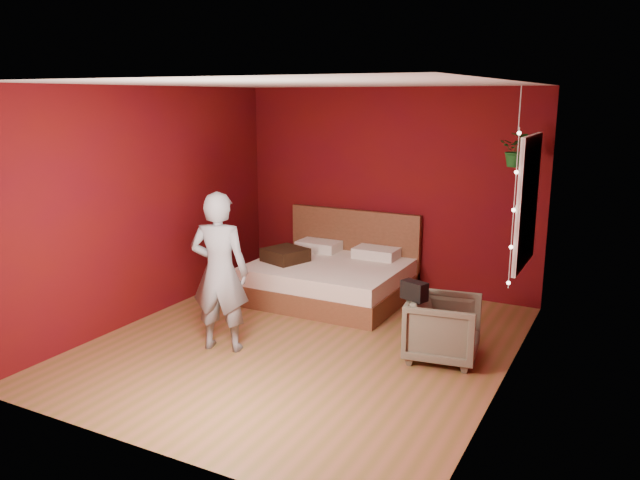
# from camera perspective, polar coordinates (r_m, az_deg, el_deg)

# --- Properties ---
(floor) EXTENTS (4.50, 4.50, 0.00)m
(floor) POSITION_cam_1_polar(r_m,az_deg,el_deg) (6.51, -1.54, -9.43)
(floor) COLOR #905939
(floor) RESTS_ON ground
(room_walls) EXTENTS (4.04, 4.54, 2.62)m
(room_walls) POSITION_cam_1_polar(r_m,az_deg,el_deg) (6.07, -1.63, 5.38)
(room_walls) COLOR #560D09
(room_walls) RESTS_ON ground
(window) EXTENTS (0.05, 0.97, 1.27)m
(window) POSITION_cam_1_polar(r_m,az_deg,el_deg) (6.30, 18.41, 3.35)
(window) COLOR white
(window) RESTS_ON room_walls
(fairy_lights) EXTENTS (0.04, 0.04, 1.45)m
(fairy_lights) POSITION_cam_1_polar(r_m,az_deg,el_deg) (5.79, 17.29, 2.63)
(fairy_lights) COLOR silver
(fairy_lights) RESTS_ON room_walls
(bed) EXTENTS (1.84, 1.57, 1.01)m
(bed) POSITION_cam_1_polar(r_m,az_deg,el_deg) (7.86, 1.08, -3.39)
(bed) COLOR brown
(bed) RESTS_ON ground
(person) EXTENTS (0.67, 0.53, 1.60)m
(person) POSITION_cam_1_polar(r_m,az_deg,el_deg) (6.21, -9.16, -2.91)
(person) COLOR slate
(person) RESTS_ON ground
(armchair) EXTENTS (0.77, 0.75, 0.62)m
(armchair) POSITION_cam_1_polar(r_m,az_deg,el_deg) (6.16, 11.20, -7.93)
(armchair) COLOR #6A6954
(armchair) RESTS_ON ground
(handbag) EXTENTS (0.28, 0.20, 0.18)m
(handbag) POSITION_cam_1_polar(r_m,az_deg,el_deg) (5.93, 8.62, -4.59)
(handbag) COLOR black
(handbag) RESTS_ON armchair
(throw_pillow) EXTENTS (0.59, 0.59, 0.16)m
(throw_pillow) POSITION_cam_1_polar(r_m,az_deg,el_deg) (7.83, -3.19, -1.36)
(throw_pillow) COLOR black
(throw_pillow) RESTS_ON bed
(hanging_plant) EXTENTS (0.36, 0.32, 0.85)m
(hanging_plant) POSITION_cam_1_polar(r_m,az_deg,el_deg) (6.96, 17.57, 7.88)
(hanging_plant) COLOR silver
(hanging_plant) RESTS_ON room_walls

